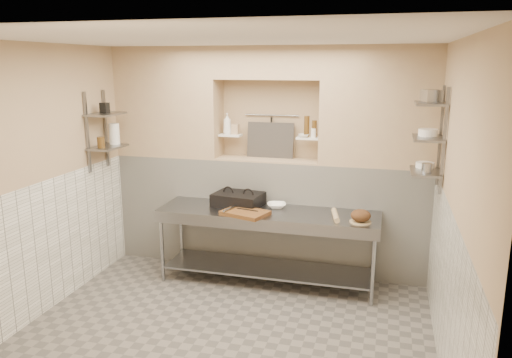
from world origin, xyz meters
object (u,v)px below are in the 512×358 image
(bottle_soap, at_px, (227,124))
(jug_left, at_px, (114,134))
(cutting_board, at_px, (245,213))
(bread_loaf, at_px, (361,215))
(bowl_alcove, at_px, (303,136))
(mixing_bowl, at_px, (277,206))
(rolling_pin, at_px, (335,215))
(prep_table, at_px, (267,232))
(panini_press, at_px, (238,199))

(bottle_soap, bearing_deg, jug_left, -158.15)
(cutting_board, height_order, bread_loaf, bread_loaf)
(bottle_soap, distance_m, jug_left, 1.41)
(bowl_alcove, relative_size, jug_left, 0.51)
(bread_loaf, bearing_deg, bottle_soap, 158.20)
(bread_loaf, xyz_separation_m, bowl_alcove, (-0.76, 0.68, 0.75))
(mixing_bowl, bearing_deg, jug_left, -175.99)
(rolling_pin, bearing_deg, jug_left, 178.29)
(bread_loaf, xyz_separation_m, jug_left, (-3.05, 0.17, 0.76))
(bottle_soap, bearing_deg, bread_loaf, -21.80)
(bread_loaf, xyz_separation_m, bottle_soap, (-1.74, 0.70, 0.87))
(mixing_bowl, height_order, bread_loaf, bread_loaf)
(rolling_pin, height_order, bowl_alcove, bowl_alcove)
(prep_table, distance_m, rolling_pin, 0.85)
(bottle_soap, bearing_deg, prep_table, -39.85)
(bowl_alcove, height_order, jug_left, jug_left)
(panini_press, bearing_deg, rolling_pin, -0.90)
(mixing_bowl, bearing_deg, rolling_pin, -17.21)
(bowl_alcove, bearing_deg, mixing_bowl, -124.42)
(prep_table, height_order, jug_left, jug_left)
(bread_loaf, bearing_deg, rolling_pin, 161.90)
(panini_press, height_order, jug_left, jug_left)
(mixing_bowl, bearing_deg, cutting_board, -127.71)
(panini_press, bearing_deg, cutting_board, -52.77)
(mixing_bowl, bearing_deg, prep_table, -111.24)
(cutting_board, distance_m, mixing_bowl, 0.47)
(panini_press, height_order, rolling_pin, panini_press)
(mixing_bowl, xyz_separation_m, bread_loaf, (1.01, -0.32, 0.05))
(cutting_board, bearing_deg, bowl_alcove, 53.88)
(bread_loaf, height_order, bottle_soap, bottle_soap)
(cutting_board, relative_size, rolling_pin, 1.22)
(bowl_alcove, bearing_deg, bottle_soap, 178.88)
(panini_press, relative_size, rolling_pin, 1.53)
(prep_table, bearing_deg, cutting_board, -138.34)
(jug_left, bearing_deg, rolling_pin, -1.71)
(rolling_pin, bearing_deg, mixing_bowl, 162.79)
(bottle_soap, bearing_deg, mixing_bowl, -27.34)
(panini_press, bearing_deg, jug_left, -167.10)
(mixing_bowl, relative_size, bottle_soap, 0.85)
(bread_loaf, relative_size, bowl_alcove, 1.68)
(panini_press, relative_size, jug_left, 2.44)
(mixing_bowl, height_order, jug_left, jug_left)
(panini_press, bearing_deg, bottle_soap, 131.43)
(mixing_bowl, bearing_deg, panini_press, -177.01)
(panini_press, height_order, bread_loaf, panini_press)
(panini_press, relative_size, bread_loaf, 2.87)
(prep_table, height_order, panini_press, panini_press)
(prep_table, height_order, bread_loaf, bread_loaf)
(prep_table, bearing_deg, rolling_pin, -3.52)
(mixing_bowl, distance_m, jug_left, 2.20)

